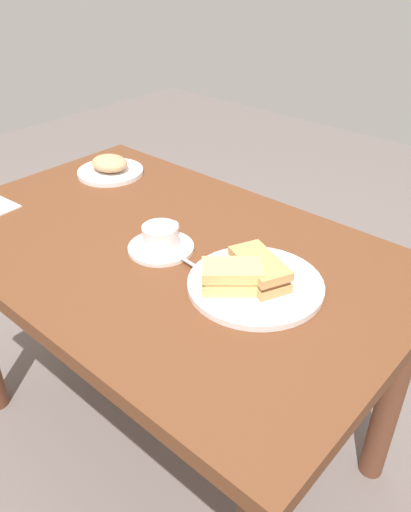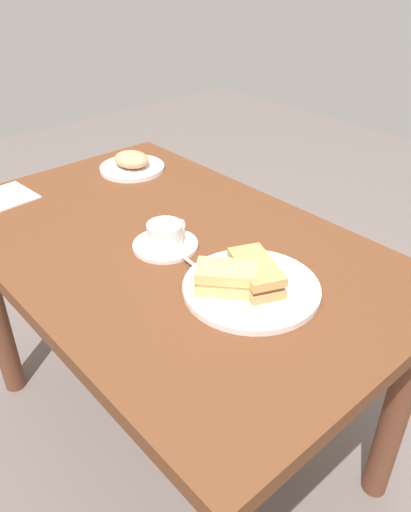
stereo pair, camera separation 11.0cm
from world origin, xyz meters
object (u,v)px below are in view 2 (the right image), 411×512
object	(u,v)px
sandwich_plate	(251,288)
side_plate	(132,168)
sandwich_front	(256,273)
spoon	(184,257)
dining_table	(169,279)
napkin	(4,197)
sandwich_back	(226,278)
coffee_cup	(165,233)
coffee_saucer	(165,245)

from	to	relation	value
sandwich_plate	side_plate	bearing A→B (deg)	165.64
sandwich_front	spoon	xyz separation A→B (m)	(-0.18, -0.05, -0.03)
dining_table	napkin	distance (m)	0.54
sandwich_back	spoon	xyz separation A→B (m)	(-0.15, 0.01, -0.03)
sandwich_back	coffee_cup	distance (m)	0.23
sandwich_plate	side_plate	distance (m)	0.71
side_plate	coffee_cup	bearing A→B (deg)	-24.99
sandwich_plate	coffee_cup	distance (m)	0.26
spoon	sandwich_back	bearing A→B (deg)	-5.14
sandwich_back	spoon	size ratio (longest dim) A/B	1.41
dining_table	sandwich_plate	xyz separation A→B (m)	(0.27, 0.01, 0.12)
coffee_saucer	sandwich_plate	bearing A→B (deg)	6.11
sandwich_back	coffee_saucer	bearing A→B (deg)	174.78
coffee_saucer	sandwich_back	bearing A→B (deg)	-5.22
dining_table	coffee_saucer	world-z (taller)	coffee_saucer
sandwich_plate	coffee_cup	world-z (taller)	coffee_cup
sandwich_back	coffee_saucer	xyz separation A→B (m)	(-0.23, 0.02, -0.04)
coffee_cup	side_plate	size ratio (longest dim) A/B	0.54
sandwich_plate	sandwich_front	bearing A→B (deg)	96.33
sandwich_plate	napkin	distance (m)	0.79
dining_table	sandwich_back	size ratio (longest dim) A/B	8.58
dining_table	side_plate	distance (m)	0.47
dining_table	sandwich_plate	world-z (taller)	sandwich_plate
sandwich_front	napkin	bearing A→B (deg)	-163.96
coffee_saucer	spoon	size ratio (longest dim) A/B	1.57
sandwich_plate	napkin	size ratio (longest dim) A/B	1.91
dining_table	sandwich_front	size ratio (longest dim) A/B	7.34
spoon	sandwich_front	bearing A→B (deg)	14.95
dining_table	sandwich_back	distance (m)	0.30
sandwich_plate	sandwich_front	distance (m)	0.03
napkin	sandwich_back	bearing A→B (deg)	12.06
sandwich_back	side_plate	xyz separation A→B (m)	(-0.67, 0.23, -0.03)
sandwich_front	sandwich_back	xyz separation A→B (m)	(-0.02, -0.06, 0.00)
napkin	sandwich_plate	bearing A→B (deg)	15.12
sandwich_plate	side_plate	xyz separation A→B (m)	(-0.69, 0.18, 0.00)
sandwich_front	coffee_cup	xyz separation A→B (m)	(-0.25, -0.04, -0.00)
side_plate	napkin	xyz separation A→B (m)	(-0.07, -0.38, -0.01)
sandwich_back	coffee_cup	bearing A→B (deg)	174.42
sandwich_front	spoon	distance (m)	0.19
side_plate	napkin	bearing A→B (deg)	-101.04
coffee_saucer	coffee_cup	xyz separation A→B (m)	(-0.00, 0.00, 0.03)
sandwich_back	spoon	world-z (taller)	sandwich_back
sandwich_front	coffee_cup	world-z (taller)	sandwich_front
coffee_cup	side_plate	xyz separation A→B (m)	(-0.44, 0.20, -0.03)
sandwich_front	coffee_saucer	size ratio (longest dim) A/B	1.05
dining_table	napkin	xyz separation A→B (m)	(-0.49, -0.20, 0.11)
sandwich_front	napkin	xyz separation A→B (m)	(-0.77, -0.22, -0.04)
sandwich_front	spoon	world-z (taller)	sandwich_front
sandwich_back	side_plate	world-z (taller)	sandwich_back
coffee_cup	napkin	world-z (taller)	coffee_cup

